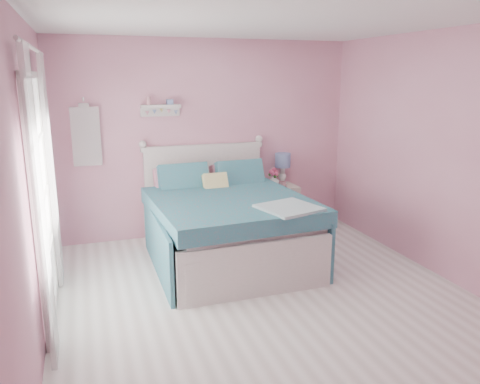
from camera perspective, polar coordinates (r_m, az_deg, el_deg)
floor at (r=4.67m, az=3.54°, el=-13.11°), size 4.50×4.50×0.00m
room_shell at (r=4.19m, az=3.87°, el=6.56°), size 4.50×4.50×4.50m
bed at (r=5.52m, az=-1.76°, el=-4.10°), size 1.77×2.17×1.23m
nightstand at (r=6.64m, az=4.90°, el=-1.85°), size 0.44×0.43×0.63m
table_lamp at (r=6.64m, az=5.24°, el=3.60°), size 0.22×0.22×0.43m
vase at (r=6.51m, az=4.14°, el=1.41°), size 0.17×0.17×0.16m
teacup at (r=6.45m, az=5.20°, el=0.92°), size 0.13×0.13×0.08m
roses at (r=6.48m, az=4.16°, el=2.42°), size 0.14×0.11×0.12m
wall_shelf at (r=6.12m, az=-9.71°, el=10.13°), size 0.50×0.15×0.25m
hanging_dress at (r=6.06m, az=-18.25°, el=6.42°), size 0.34×0.03×0.72m
french_door at (r=4.38m, az=-23.02°, el=-1.00°), size 0.04×1.32×2.16m
curtain_near at (r=3.63m, az=-23.16°, el=-2.20°), size 0.04×0.40×2.32m
curtain_far at (r=5.08m, az=-22.03°, el=2.25°), size 0.04×0.40×2.32m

